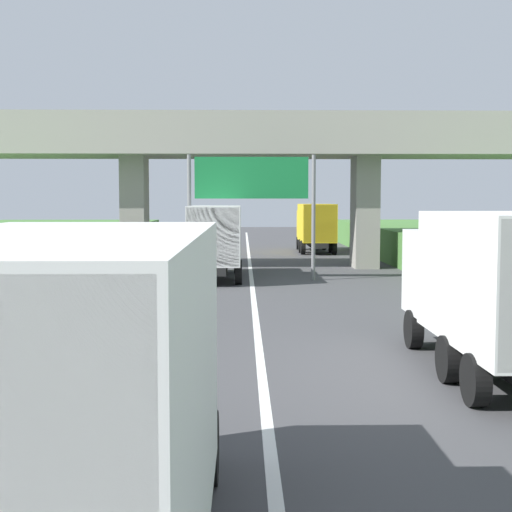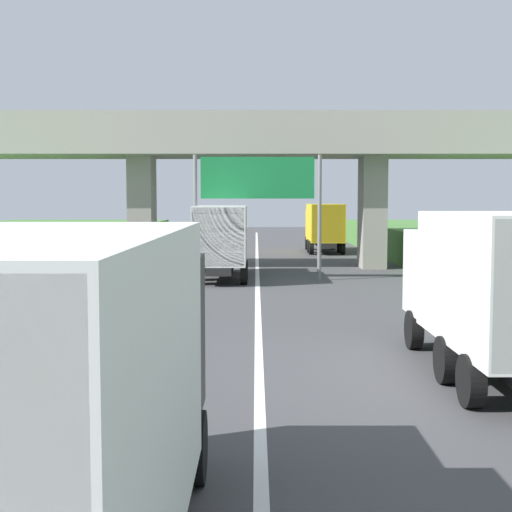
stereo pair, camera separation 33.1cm
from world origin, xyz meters
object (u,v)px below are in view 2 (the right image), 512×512
truck_black (55,397)px  truck_yellow (322,225)px  truck_green (220,238)px  truck_white (489,285)px  overhead_highway_sign (255,187)px  car_silver (109,287)px

truck_black → truck_yellow: 45.38m
truck_green → truck_black: bearing=-90.4°
truck_white → truck_green: 19.90m
overhead_highway_sign → truck_yellow: (4.78, 18.21, -2.37)m
truck_white → overhead_highway_sign: bearing=104.9°
truck_black → truck_green: size_ratio=1.00×
overhead_highway_sign → truck_green: (-1.66, 0.65, -2.37)m
truck_black → truck_green: bearing=89.6°
overhead_highway_sign → truck_white: overhead_highway_sign is taller
truck_white → truck_green: (-6.49, 18.81, 0.00)m
truck_black → truck_green: 27.33m
truck_green → car_silver: truck_green is taller
overhead_highway_sign → truck_yellow: overhead_highway_sign is taller
truck_green → car_silver: bearing=-106.9°
truck_black → truck_green: same height
truck_white → truck_yellow: (-0.05, 36.37, 0.00)m
truck_green → overhead_highway_sign: bearing=-21.3°
overhead_highway_sign → car_silver: bearing=-116.4°
overhead_highway_sign → car_silver: overhead_highway_sign is taller
overhead_highway_sign → truck_white: bearing=-75.1°
truck_yellow → car_silver: truck_yellow is taller
overhead_highway_sign → truck_black: 26.85m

